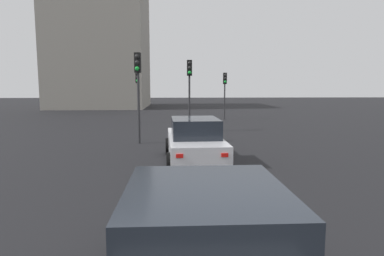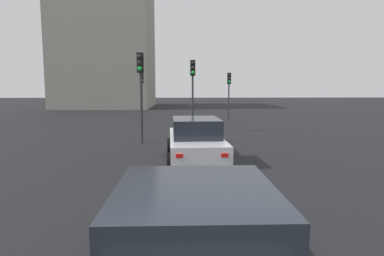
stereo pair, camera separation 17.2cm
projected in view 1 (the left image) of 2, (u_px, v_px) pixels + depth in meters
The scene contains 7 objects.
car_white_lead at pixel (195, 141), 11.34m from camera, with size 4.69×2.11×1.56m.
car_grey_second at pixel (204, 254), 3.66m from camera, with size 4.25×2.13×1.57m.
traffic_light_near_left at pixel (138, 85), 24.22m from camera, with size 0.32×0.29×3.81m.
traffic_light_near_right at pixel (189, 81), 19.03m from camera, with size 0.32×0.29×4.17m.
traffic_light_far_left at pixel (225, 86), 26.34m from camera, with size 0.32×0.29×3.76m.
traffic_light_far_right at pixel (138, 79), 14.89m from camera, with size 0.33×0.30×4.16m.
building_facade_left at pixel (102, 43), 42.63m from camera, with size 12.72×11.50×16.55m, color gray.
Camera 1 is at (-2.81, 0.43, 2.61)m, focal length 30.67 mm.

